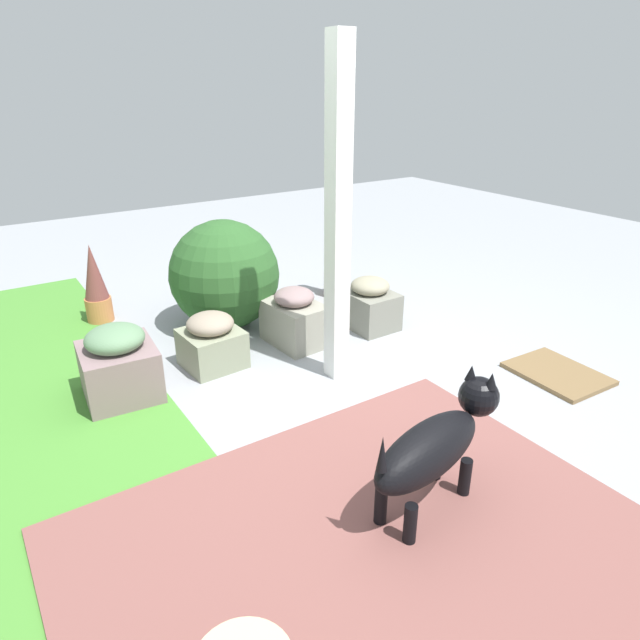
# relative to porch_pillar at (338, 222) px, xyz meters

# --- Properties ---
(ground_plane) EXTENTS (12.00, 12.00, 0.00)m
(ground_plane) POSITION_rel_porch_pillar_xyz_m (-0.17, 0.03, -1.04)
(ground_plane) COLOR #989CA1
(brick_path) EXTENTS (1.80, 2.40, 0.02)m
(brick_path) POSITION_rel_porch_pillar_xyz_m (-1.30, 0.77, -1.03)
(brick_path) COLOR brown
(brick_path) RESTS_ON ground
(porch_pillar) EXTENTS (0.12, 0.12, 2.07)m
(porch_pillar) POSITION_rel_porch_pillar_xyz_m (0.00, 0.00, 0.00)
(porch_pillar) COLOR white
(porch_pillar) RESTS_ON ground
(stone_planter_nearest) EXTENTS (0.43, 0.34, 0.41)m
(stone_planter_nearest) POSITION_rel_porch_pillar_xyz_m (0.49, -0.67, -0.84)
(stone_planter_nearest) COLOR gray
(stone_planter_nearest) RESTS_ON ground
(stone_planter_near) EXTENTS (0.49, 0.36, 0.44)m
(stone_planter_near) POSITION_rel_porch_pillar_xyz_m (0.56, -0.02, -0.84)
(stone_planter_near) COLOR gray
(stone_planter_near) RESTS_ON ground
(stone_planter_mid) EXTENTS (0.40, 0.40, 0.39)m
(stone_planter_mid) POSITION_rel_porch_pillar_xyz_m (0.57, 0.64, -0.85)
(stone_planter_mid) COLOR gray
(stone_planter_mid) RESTS_ON ground
(stone_planter_far) EXTENTS (0.49, 0.47, 0.47)m
(stone_planter_far) POSITION_rel_porch_pillar_xyz_m (0.51, 1.27, -0.82)
(stone_planter_far) COLOR gray
(stone_planter_far) RESTS_ON ground
(round_shrub) EXTENTS (0.85, 0.85, 0.85)m
(round_shrub) POSITION_rel_porch_pillar_xyz_m (1.14, 0.26, -0.61)
(round_shrub) COLOR #2A5826
(round_shrub) RESTS_ON ground
(terracotta_pot_spiky) EXTENTS (0.21, 0.21, 0.64)m
(terracotta_pot_spiky) POSITION_rel_porch_pillar_xyz_m (1.80, 1.09, -0.73)
(terracotta_pot_spiky) COLOR #CA7844
(terracotta_pot_spiky) RESTS_ON ground
(terracotta_pot_tall) EXTENTS (0.20, 0.20, 0.76)m
(terracotta_pot_tall) POSITION_rel_porch_pillar_xyz_m (1.22, -0.84, -0.76)
(terracotta_pot_tall) COLOR #A95233
(terracotta_pot_tall) RESTS_ON ground
(dog) EXTENTS (0.36, 0.85, 0.58)m
(dog) POSITION_rel_porch_pillar_xyz_m (-1.26, 0.35, -0.70)
(dog) COLOR black
(dog) RESTS_ON ground
(doormat) EXTENTS (0.60, 0.49, 0.03)m
(doormat) POSITION_rel_porch_pillar_xyz_m (-0.84, -1.22, -1.02)
(doormat) COLOR brown
(doormat) RESTS_ON ground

